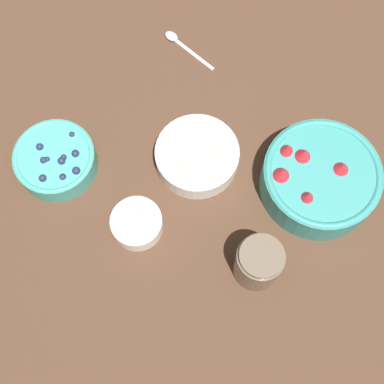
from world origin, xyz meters
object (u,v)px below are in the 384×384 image
Objects in this scene: bowl_blueberries at (55,159)px; bowl_bananas at (197,155)px; bowl_strawberries at (320,178)px; jar_chocolate at (258,263)px; bowl_cream at (137,223)px.

bowl_bananas is (0.21, 0.18, -0.00)m from bowl_blueberries.
bowl_bananas is (-0.21, -0.10, -0.02)m from bowl_strawberries.
bowl_bananas is at bearing 41.23° from bowl_blueberries.
bowl_bananas is at bearing 155.47° from jar_chocolate.
bowl_cream is 0.92× the size of jar_chocolate.
bowl_strawberries is 2.28× the size of bowl_cream.
bowl_blueberries reaches higher than bowl_cream.
bowl_bananas is 0.18m from bowl_cream.
jar_chocolate reaches higher than bowl_bananas.
bowl_blueberries is at bearing -178.99° from bowl_cream.
bowl_strawberries is at bearing 34.19° from bowl_blueberries.
bowl_bananas is at bearing 89.73° from bowl_cream.
bowl_blueberries is 0.27m from bowl_bananas.
bowl_strawberries is 1.35× the size of bowl_bananas.
bowl_cream is (0.20, 0.00, -0.00)m from bowl_blueberries.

